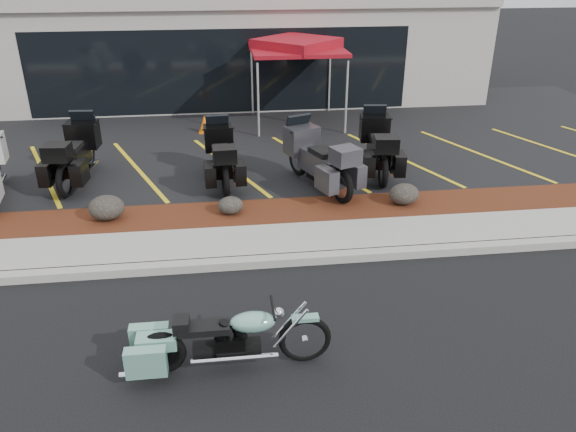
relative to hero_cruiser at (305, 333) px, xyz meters
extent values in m
plane|color=black|center=(-0.80, 1.70, -0.47)|extent=(90.00, 90.00, 0.00)
cube|color=gray|center=(-0.80, 2.60, -0.39)|extent=(24.00, 0.25, 0.15)
cube|color=gray|center=(-0.80, 3.30, -0.39)|extent=(24.00, 1.20, 0.15)
cube|color=#35120C|center=(-0.80, 4.50, -0.39)|extent=(24.00, 1.20, 0.16)
cube|color=black|center=(-0.80, 9.90, -0.39)|extent=(26.00, 9.60, 0.15)
cube|color=gray|center=(-0.80, 16.20, 1.53)|extent=(18.00, 8.00, 4.00)
cube|color=black|center=(-0.80, 12.22, 1.03)|extent=(12.00, 0.06, 2.60)
cube|color=gray|center=(-0.80, 12.19, 3.13)|extent=(18.00, 0.30, 0.50)
ellipsoid|color=black|center=(-3.27, 4.51, -0.06)|extent=(0.70, 0.58, 0.50)
ellipsoid|color=black|center=(-0.83, 4.46, -0.13)|extent=(0.51, 0.42, 0.36)
ellipsoid|color=black|center=(2.80, 4.49, -0.08)|extent=(0.63, 0.52, 0.44)
cone|color=#CD5E06|center=(-1.39, 10.19, -0.06)|extent=(0.45, 0.45, 0.51)
cylinder|color=silver|center=(-0.15, 10.01, 0.72)|extent=(0.06, 0.06, 2.07)
cylinder|color=silver|center=(2.27, 9.31, 0.72)|extent=(0.06, 0.06, 2.07)
cylinder|color=silver|center=(0.55, 12.44, 0.72)|extent=(0.06, 0.06, 2.07)
cylinder|color=silver|center=(2.97, 11.74, 0.72)|extent=(0.06, 0.06, 2.07)
cube|color=maroon|center=(1.41, 10.87, 1.89)|extent=(3.35, 3.35, 0.11)
cube|color=maroon|center=(1.41, 10.87, 2.04)|extent=(2.69, 2.69, 0.32)
camera|label=1|loc=(-0.97, -5.91, 4.56)|focal=35.00mm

